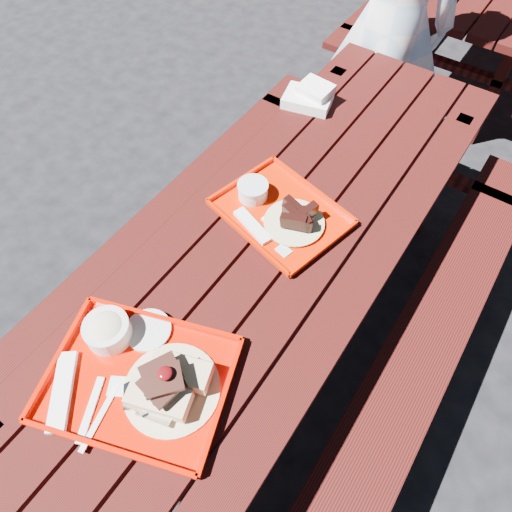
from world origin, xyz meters
name	(u,v)px	position (x,y,z in m)	size (l,w,h in m)	color
ground	(274,333)	(0.00, 0.00, 0.00)	(60.00, 60.00, 0.00)	black
picnic_table_near	(279,268)	(0.00, 0.00, 0.56)	(1.41, 2.40, 0.75)	#3C0D0B
near_tray	(140,368)	(-0.06, -0.62, 0.79)	(0.59, 0.52, 0.16)	red
far_tray	(278,211)	(-0.06, 0.08, 0.77)	(0.49, 0.42, 0.07)	red
white_cloth	(310,97)	(-0.29, 0.68, 0.78)	(0.23, 0.19, 0.08)	white
person	(392,23)	(-0.23, 1.35, 0.82)	(0.60, 0.39, 1.65)	#BBDEFC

